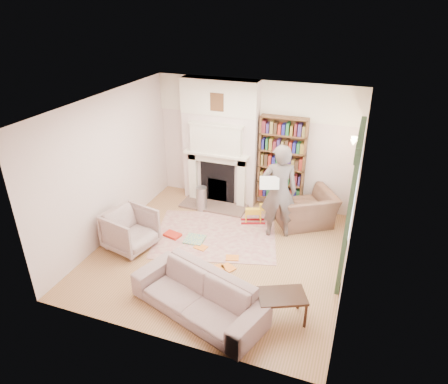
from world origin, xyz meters
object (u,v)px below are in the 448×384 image
at_px(sofa, 198,295).
at_px(coffee_table, 281,307).
at_px(armchair_reading, 305,209).
at_px(bookcase, 282,159).
at_px(rocking_horse, 253,213).
at_px(armchair_left, 130,230).
at_px(man_reading, 279,192).
at_px(paraffin_heater, 202,199).

bearing_deg(sofa, coffee_table, 31.66).
distance_m(armchair_reading, coffee_table, 2.89).
distance_m(bookcase, armchair_reading, 1.18).
height_order(coffee_table, rocking_horse, coffee_table).
xyz_separation_m(bookcase, sofa, (-0.40, -3.69, -0.86)).
distance_m(armchair_left, rocking_horse, 2.56).
relative_size(bookcase, coffee_table, 2.64).
distance_m(armchair_reading, man_reading, 0.96).
bearing_deg(man_reading, rocking_horse, -44.83).
bearing_deg(armchair_left, sofa, -108.28).
bearing_deg(paraffin_heater, armchair_reading, 4.09).
bearing_deg(armchair_left, paraffin_heater, -7.26).
bearing_deg(armchair_reading, rocking_horse, -14.45).
xyz_separation_m(bookcase, man_reading, (0.21, -1.14, -0.22)).
relative_size(sofa, rocking_horse, 4.19).
bearing_deg(armchair_left, armchair_reading, -42.78).
relative_size(man_reading, coffee_table, 2.74).
height_order(armchair_reading, armchair_left, armchair_left).
bearing_deg(armchair_left, rocking_horse, -36.02).
xyz_separation_m(armchair_left, paraffin_heater, (0.68, 1.84, -0.11)).
height_order(armchair_left, man_reading, man_reading).
bearing_deg(sofa, armchair_left, 167.52).
distance_m(man_reading, paraffin_heater, 1.99).
bearing_deg(sofa, rocking_horse, 108.10).
bearing_deg(rocking_horse, man_reading, -45.85).
distance_m(armchair_left, coffee_table, 3.23).
bearing_deg(coffee_table, armchair_reading, 68.04).
relative_size(sofa, paraffin_heater, 3.88).
bearing_deg(bookcase, man_reading, -79.55).
height_order(man_reading, rocking_horse, man_reading).
bearing_deg(armchair_reading, sofa, 39.15).
relative_size(coffee_table, paraffin_heater, 1.27).
bearing_deg(rocking_horse, sofa, -111.14).
height_order(armchair_reading, man_reading, man_reading).
relative_size(armchair_reading, armchair_left, 1.34).
relative_size(bookcase, armchair_left, 2.20).
relative_size(armchair_reading, sofa, 0.53).
bearing_deg(bookcase, armchair_reading, -39.25).
xyz_separation_m(coffee_table, paraffin_heater, (-2.42, 2.72, 0.05)).
relative_size(coffee_table, rocking_horse, 1.37).
distance_m(bookcase, man_reading, 1.18).
xyz_separation_m(man_reading, rocking_horse, (-0.57, 0.27, -0.74)).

